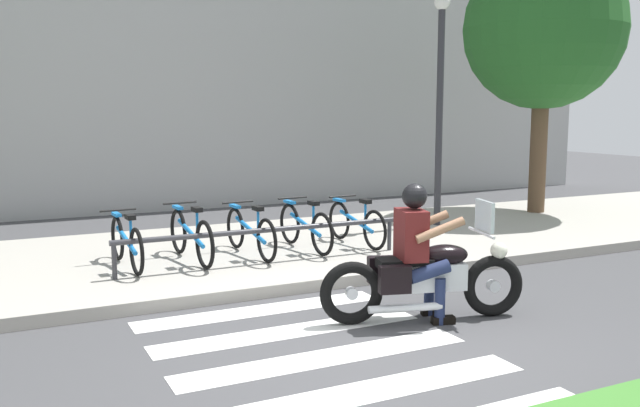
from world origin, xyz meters
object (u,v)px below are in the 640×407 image
object	(u,v)px
bicycle_4	(356,223)
bike_rack	(265,233)
bicycle_2	(250,232)
bicycle_3	(305,227)
rider	(419,242)
bicycle_0	(126,242)
street_lamp	(440,90)
bicycle_1	(191,236)
motorcycle	(425,277)
tree_near_rack	(544,30)

from	to	relation	value
bicycle_4	bike_rack	bearing A→B (deg)	-161.98
bicycle_2	bicycle_3	distance (m)	0.85
rider	bicycle_0	bearing A→B (deg)	127.52
bicycle_4	bike_rack	xyz separation A→B (m)	(-1.71, -0.55, 0.08)
bicycle_3	street_lamp	size ratio (longest dim) A/B	0.39
bicycle_1	bicycle_3	world-z (taller)	bicycle_1
rider	bike_rack	xyz separation A→B (m)	(-0.70, 2.58, -0.27)
motorcycle	bicycle_1	xyz separation A→B (m)	(-1.63, 3.16, 0.04)
bicycle_0	street_lamp	world-z (taller)	street_lamp
bicycle_0	bike_rack	distance (m)	1.80
bicycle_0	bicycle_2	xyz separation A→B (m)	(1.71, 0.00, 0.00)
bike_rack	street_lamp	world-z (taller)	street_lamp
bicycle_3	bicycle_4	size ratio (longest dim) A/B	1.01
bicycle_4	tree_near_rack	bearing A→B (deg)	15.22
motorcycle	street_lamp	world-z (taller)	street_lamp
bicycle_0	bike_rack	bearing A→B (deg)	-18.01
bike_rack	bicycle_3	bearing A→B (deg)	33.03
motorcycle	bicycle_4	bearing A→B (deg)	73.52
rider	bike_rack	bearing A→B (deg)	105.17
rider	bicycle_4	distance (m)	3.31
bicycle_3	bicycle_1	bearing A→B (deg)	-180.00
bicycle_0	motorcycle	bearing A→B (deg)	-51.86
motorcycle	bicycle_1	size ratio (longest dim) A/B	1.25
bike_rack	bicycle_2	bearing A→B (deg)	90.03
bicycle_3	tree_near_rack	bearing A→B (deg)	13.04
bike_rack	motorcycle	bearing A→B (deg)	-73.47
bicycle_2	street_lamp	world-z (taller)	street_lamp
motorcycle	bicycle_2	distance (m)	3.25
bicycle_2	bicycle_3	bearing A→B (deg)	-0.05
bicycle_2	bicycle_3	size ratio (longest dim) A/B	1.05
bicycle_4	bicycle_1	bearing A→B (deg)	-179.99
bicycle_1	bicycle_4	size ratio (longest dim) A/B	1.08
bicycle_3	bicycle_4	bearing A→B (deg)	0.04
bicycle_0	bicycle_1	size ratio (longest dim) A/B	0.93
bicycle_0	bike_rack	world-z (taller)	bicycle_0
bicycle_2	rider	bearing A→B (deg)	-77.42
bicycle_1	bicycle_0	bearing A→B (deg)	179.96
bicycle_2	street_lamp	size ratio (longest dim) A/B	0.41
bike_rack	tree_near_rack	world-z (taller)	tree_near_rack
rider	bicycle_0	distance (m)	3.96
bicycle_0	bicycle_3	bearing A→B (deg)	-0.01
bicycle_4	bike_rack	world-z (taller)	bicycle_4
rider	bicycle_3	distance (m)	3.15
bicycle_2	tree_near_rack	xyz separation A→B (m)	(6.58, 1.33, 3.23)
bicycle_3	bike_rack	xyz separation A→B (m)	(-0.85, -0.55, 0.07)
bicycle_3	street_lamp	xyz separation A→B (m)	(3.02, 0.93, 2.03)
street_lamp	tree_near_rack	xyz separation A→B (m)	(2.71, 0.40, 1.19)
bicycle_0	street_lamp	size ratio (longest dim) A/B	0.39
motorcycle	rider	xyz separation A→B (m)	(-0.07, 0.02, 0.37)
street_lamp	bicycle_2	bearing A→B (deg)	-166.56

